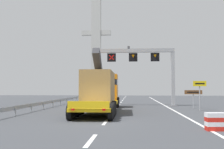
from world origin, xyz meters
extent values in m
plane|color=#424449|center=(0.00, 0.00, 0.00)|extent=(112.00, 112.00, 0.00)
cube|color=silver|center=(0.56, -6.00, 0.01)|extent=(0.20, 2.60, 0.01)
cube|color=silver|center=(0.56, -0.46, 0.01)|extent=(0.20, 2.60, 0.01)
cube|color=silver|center=(0.56, 5.08, 0.01)|extent=(0.20, 2.60, 0.01)
cube|color=silver|center=(0.56, 10.63, 0.01)|extent=(0.20, 2.60, 0.01)
cube|color=silver|center=(0.56, 16.17, 0.01)|extent=(0.20, 2.60, 0.01)
cube|color=silver|center=(0.56, 21.71, 0.01)|extent=(0.20, 2.60, 0.01)
cube|color=silver|center=(0.56, 27.25, 0.01)|extent=(0.20, 2.60, 0.01)
cube|color=silver|center=(0.56, 32.79, 0.01)|extent=(0.20, 2.60, 0.01)
cube|color=silver|center=(0.56, 38.33, 0.01)|extent=(0.20, 2.60, 0.01)
cube|color=silver|center=(0.56, 43.88, 0.01)|extent=(0.20, 2.60, 0.01)
cube|color=silver|center=(0.56, 49.42, 0.01)|extent=(0.20, 2.60, 0.01)
cube|color=silver|center=(6.20, 12.00, 0.01)|extent=(0.20, 63.00, 0.01)
cube|color=#9EA0A5|center=(7.16, 14.47, 3.49)|extent=(0.40, 0.40, 6.98)
cube|color=slate|center=(7.16, 14.47, 0.04)|extent=(0.90, 0.90, 0.08)
cube|color=#9EA0A5|center=(2.37, 14.47, 6.73)|extent=(9.97, 0.44, 0.44)
cube|color=#4C4C51|center=(1.83, 14.47, 7.13)|extent=(0.28, 0.40, 0.28)
cube|color=black|center=(5.03, 14.47, 5.90)|extent=(1.05, 0.24, 1.02)
cube|color=#9EA0A5|center=(5.03, 14.47, 6.46)|extent=(0.08, 0.08, 0.16)
cone|color=orange|center=(5.03, 14.34, 6.01)|extent=(0.38, 0.38, 0.36)
cube|color=black|center=(2.37, 14.47, 5.90)|extent=(1.05, 0.24, 1.02)
cube|color=#9EA0A5|center=(2.37, 14.47, 6.46)|extent=(0.08, 0.08, 0.16)
cone|color=orange|center=(2.37, 14.34, 6.01)|extent=(0.38, 0.38, 0.36)
cube|color=black|center=(-0.28, 14.47, 5.90)|extent=(1.05, 0.24, 1.02)
cube|color=#9EA0A5|center=(-0.28, 14.47, 6.46)|extent=(0.08, 0.08, 0.16)
cube|color=red|center=(-0.28, 14.34, 5.90)|extent=(0.63, 0.02, 0.63)
cube|color=red|center=(-0.28, 14.34, 5.90)|extent=(0.63, 0.02, 0.63)
cube|color=yellow|center=(-0.58, 4.69, 0.73)|extent=(2.96, 10.44, 0.24)
cube|color=yellow|center=(-0.50, -0.59, 1.10)|extent=(2.66, 0.12, 0.44)
cylinder|color=black|center=(-1.86, 0.17, 0.55)|extent=(0.34, 1.10, 1.10)
cylinder|color=black|center=(0.84, 0.21, 0.55)|extent=(0.34, 1.10, 1.10)
cylinder|color=black|center=(-1.88, 1.22, 0.55)|extent=(0.34, 1.10, 1.10)
cylinder|color=black|center=(0.82, 1.26, 0.55)|extent=(0.34, 1.10, 1.10)
cylinder|color=black|center=(-1.89, 2.27, 0.55)|extent=(0.34, 1.10, 1.10)
cylinder|color=black|center=(0.81, 2.31, 0.55)|extent=(0.34, 1.10, 1.10)
cylinder|color=black|center=(-1.91, 3.32, 0.55)|extent=(0.34, 1.10, 1.10)
cylinder|color=black|center=(0.79, 3.36, 0.55)|extent=(0.34, 1.10, 1.10)
cylinder|color=black|center=(-1.93, 4.37, 0.55)|extent=(0.34, 1.10, 1.10)
cylinder|color=black|center=(0.77, 4.41, 0.55)|extent=(0.34, 1.10, 1.10)
cube|color=orange|center=(-0.69, 11.79, 2.10)|extent=(2.63, 3.24, 3.10)
cube|color=black|center=(-0.69, 11.79, 2.80)|extent=(2.65, 3.26, 0.60)
cylinder|color=black|center=(-1.99, 12.65, 0.55)|extent=(0.36, 1.11, 1.10)
cylinder|color=black|center=(0.58, 12.69, 0.55)|extent=(0.36, 1.11, 1.10)
cylinder|color=black|center=(-1.96, 10.65, 0.55)|extent=(0.36, 1.11, 1.10)
cylinder|color=black|center=(0.61, 10.69, 0.55)|extent=(0.36, 1.11, 1.10)
cube|color=#9E7A47|center=(-0.59, 5.09, 2.20)|extent=(2.47, 5.76, 2.70)
cube|color=#2D2D33|center=(-0.57, 4.23, 4.15)|extent=(0.61, 2.95, 2.29)
cube|color=red|center=(-1.48, -0.65, 0.80)|extent=(0.20, 0.06, 0.12)
cube|color=red|center=(0.48, -0.62, 0.80)|extent=(0.20, 0.06, 0.12)
cylinder|color=#9EA0A5|center=(8.70, 8.46, 1.41)|extent=(0.10, 0.10, 2.83)
cube|color=yellow|center=(8.70, 8.40, 2.57)|extent=(1.23, 0.06, 0.51)
cube|color=black|center=(8.70, 8.36, 2.57)|extent=(0.89, 0.01, 0.12)
cylinder|color=#9EA0A5|center=(8.73, 11.17, 0.96)|extent=(0.10, 0.10, 1.92)
cube|color=brown|center=(8.73, 11.11, 1.70)|extent=(1.84, 0.06, 0.43)
cube|color=black|center=(8.73, 11.07, 1.70)|extent=(1.33, 0.01, 0.12)
cube|color=red|center=(6.47, -3.12, 0.11)|extent=(1.03, 0.57, 0.23)
cube|color=white|center=(6.47, -3.12, 0.34)|extent=(1.03, 0.57, 0.22)
cube|color=red|center=(6.47, -3.12, 0.56)|extent=(1.03, 0.57, 0.23)
cube|color=white|center=(6.47, -3.12, 0.79)|extent=(1.03, 0.57, 0.23)
cube|color=#999EA3|center=(-6.87, 14.97, 0.60)|extent=(0.04, 33.94, 0.32)
cube|color=#999EA3|center=(-6.81, 2.63, 0.30)|extent=(0.10, 0.10, 0.60)
cube|color=#999EA3|center=(-6.81, 5.71, 0.30)|extent=(0.10, 0.10, 0.60)
cube|color=#999EA3|center=(-6.81, 8.80, 0.30)|extent=(0.10, 0.10, 0.60)
cube|color=#999EA3|center=(-6.81, 11.89, 0.30)|extent=(0.10, 0.10, 0.60)
cube|color=#999EA3|center=(-6.81, 14.97, 0.30)|extent=(0.10, 0.10, 0.60)
cube|color=#999EA3|center=(-6.81, 18.06, 0.30)|extent=(0.10, 0.10, 0.60)
cube|color=#999EA3|center=(-6.81, 21.14, 0.30)|extent=(0.10, 0.10, 0.60)
cube|color=#999EA3|center=(-6.81, 24.23, 0.30)|extent=(0.10, 0.10, 0.60)
cube|color=#999EA3|center=(-6.81, 27.31, 0.30)|extent=(0.10, 0.10, 0.60)
cube|color=#999EA3|center=(-6.81, 30.40, 0.30)|extent=(0.10, 0.10, 0.60)
cube|color=#B7B7B2|center=(-8.79, 59.86, 15.39)|extent=(2.80, 2.00, 30.78)
cube|color=#B7B7B2|center=(-8.79, 59.86, 19.09)|extent=(9.00, 1.60, 1.40)
camera|label=1|loc=(2.26, -16.33, 2.15)|focal=40.41mm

